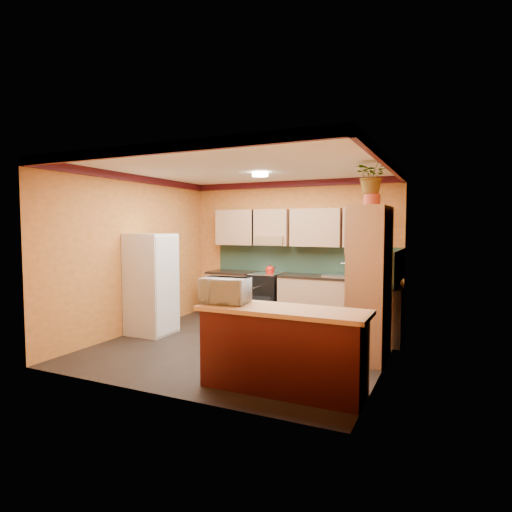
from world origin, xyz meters
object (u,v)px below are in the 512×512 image
at_px(fridge, 151,284).
at_px(breakfast_bar, 283,352).
at_px(pantry, 370,283).
at_px(base_cabinets_back, 297,300).
at_px(stove, 266,297).
at_px(microwave, 225,290).

distance_m(fridge, breakfast_bar, 3.30).
bearing_deg(fridge, pantry, 2.47).
bearing_deg(base_cabinets_back, stove, -180.00).
distance_m(base_cabinets_back, breakfast_bar, 3.37).
height_order(fridge, microwave, fridge).
xyz_separation_m(stove, pantry, (2.27, -1.65, 0.59)).
xyz_separation_m(base_cabinets_back, pantry, (1.64, -1.65, 0.61)).
relative_size(stove, breakfast_bar, 0.51).
bearing_deg(fridge, breakfast_bar, -25.76).
distance_m(base_cabinets_back, stove, 0.63).
bearing_deg(microwave, breakfast_bar, -5.76).
height_order(base_cabinets_back, pantry, pantry).
relative_size(base_cabinets_back, stove, 4.01).
xyz_separation_m(fridge, microwave, (2.22, -1.42, 0.23)).
bearing_deg(pantry, fridge, -177.53).
xyz_separation_m(breakfast_bar, microwave, (-0.72, 0.00, 0.64)).
xyz_separation_m(fridge, pantry, (3.60, 0.16, 0.20)).
bearing_deg(stove, breakfast_bar, -63.47).
height_order(stove, pantry, pantry).
distance_m(fridge, microwave, 2.65).
xyz_separation_m(stove, breakfast_bar, (1.61, -3.22, -0.02)).
distance_m(base_cabinets_back, fridge, 2.69).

